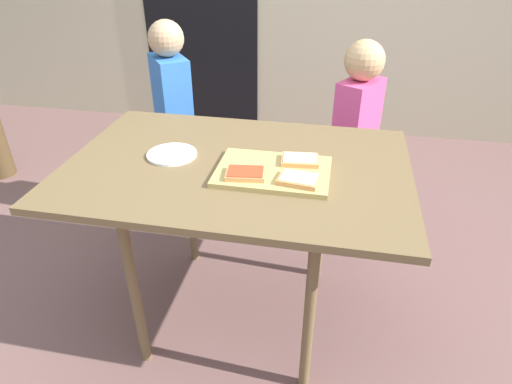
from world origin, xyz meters
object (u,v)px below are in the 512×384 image
Objects in this scene: plate_white_left at (172,154)px; child_right at (356,126)px; pizza_slice_near_left at (246,173)px; pizza_slice_far_right at (300,160)px; cutting_board at (273,172)px; pizza_slice_near_right at (299,179)px; dining_table at (237,179)px; child_left at (174,116)px.

child_right reaches higher than plate_white_left.
pizza_slice_near_left is 1.01× the size of pizza_slice_far_right.
cutting_board is 0.10m from pizza_slice_near_left.
child_right is (0.20, 0.87, -0.16)m from pizza_slice_near_right.
plate_white_left is at bearing 157.22° from pizza_slice_near_left.
plate_white_left reaches higher than dining_table.
pizza_slice_near_left is 0.21m from pizza_slice_far_right.
plate_white_left is (-0.48, 0.13, -0.02)m from pizza_slice_near_right.
pizza_slice_near_left is at bearing -113.34° from child_right.
pizza_slice_near_left and pizza_slice_far_right have the same top height.
pizza_slice_far_right is 0.78m from child_right.
plate_white_left is (-0.25, 0.02, 0.07)m from dining_table.
pizza_slice_near_right is 0.14m from pizza_slice_far_right.
child_right is at bearing 77.20° from pizza_slice_near_right.
pizza_slice_near_right is at bearing -85.38° from pizza_slice_far_right.
dining_table is 0.26m from plate_white_left.
dining_table is at bearing 159.80° from cutting_board.
pizza_slice_near_right is (0.09, -0.07, 0.02)m from cutting_board.
dining_table is 1.19× the size of child_right.
child_right is at bearing 60.29° from dining_table.
cutting_board is at bearing -20.20° from dining_table.
child_left is (-0.54, 0.75, -0.13)m from pizza_slice_near_left.
cutting_board is at bearing -139.63° from pizza_slice_far_right.
plate_white_left is 1.01m from child_right.
child_left is (-0.70, 0.62, -0.13)m from pizza_slice_far_right.
child_left reaches higher than child_right.
pizza_slice_near_left is at bearing -143.09° from cutting_board.
pizza_slice_far_right is at bearing -41.50° from child_left.
child_left is at bearing 126.93° from dining_table.
cutting_board reaches higher than plate_white_left.
child_right is at bearing 66.66° from pizza_slice_near_left.
pizza_slice_near_left is at bearing -54.44° from child_left.
cutting_board is at bearing 36.91° from pizza_slice_near_left.
cutting_board is 0.87m from child_right.
child_left is (-0.62, 0.69, -0.11)m from cutting_board.
pizza_slice_near_right is at bearing -1.69° from pizza_slice_near_left.
dining_table is 0.16m from cutting_board.
child_left is at bearing 138.50° from pizza_slice_far_right.
pizza_slice_far_right is at bearing 94.62° from pizza_slice_near_right.
child_right reaches higher than pizza_slice_near_right.
plate_white_left is (-0.47, -0.00, -0.02)m from pizza_slice_far_right.
pizza_slice_near_right is at bearing -102.80° from child_right.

